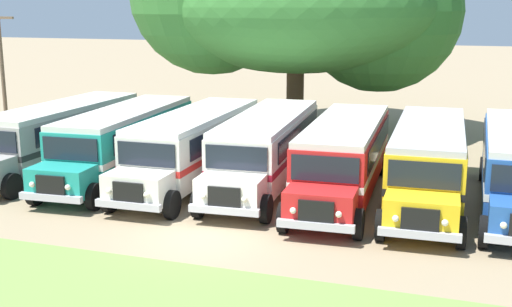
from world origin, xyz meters
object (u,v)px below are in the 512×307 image
Objects in this scene: parked_bus_slot_0 at (61,133)px; parked_bus_slot_3 at (266,146)px; parked_bus_slot_1 at (124,139)px; broad_shade_tree at (300,3)px; parked_bus_slot_4 at (344,154)px; parked_bus_slot_5 at (428,159)px; parked_bus_slot_2 at (194,143)px; utility_pole at (3,73)px.

parked_bus_slot_3 is (9.61, 0.30, 0.00)m from parked_bus_slot_0.
parked_bus_slot_0 is 3.40m from parked_bus_slot_1.
parked_bus_slot_4 is at bearing -67.00° from broad_shade_tree.
parked_bus_slot_0 is 9.61m from parked_bus_slot_3.
parked_bus_slot_4 is (3.30, -0.53, 0.00)m from parked_bus_slot_3.
parked_bus_slot_5 is (12.64, 0.28, 0.00)m from parked_bus_slot_1.
parked_bus_slot_0 is 0.99× the size of parked_bus_slot_1.
parked_bus_slot_3 is at bearing 91.75° from parked_bus_slot_1.
parked_bus_slot_4 is at bearing 76.97° from parked_bus_slot_3.
parked_bus_slot_5 is 15.16m from broad_shade_tree.
parked_bus_slot_1 and parked_bus_slot_3 have the same top height.
parked_bus_slot_0 is at bearing -93.88° from parked_bus_slot_4.
parked_bus_slot_2 is at bearing -90.98° from parked_bus_slot_5.
parked_bus_slot_1 and parked_bus_slot_5 have the same top height.
parked_bus_slot_2 is 13.06m from broad_shade_tree.
parked_bus_slot_1 is 13.84m from broad_shade_tree.
parked_bus_slot_0 and parked_bus_slot_4 have the same top height.
parked_bus_slot_2 is at bearing -84.34° from parked_bus_slot_3.
parked_bus_slot_2 is 0.99× the size of parked_bus_slot_3.
broad_shade_tree is 16.11m from utility_pole.
parked_bus_slot_3 is 6.43m from parked_bus_slot_5.
parked_bus_slot_3 and parked_bus_slot_5 have the same top height.
parked_bus_slot_0 is at bearing -92.18° from parked_bus_slot_5.
parked_bus_slot_5 is (3.12, 0.22, 0.00)m from parked_bus_slot_4.
parked_bus_slot_3 is 1.00× the size of parked_bus_slot_5.
parked_bus_slot_4 is 1.52× the size of utility_pole.
utility_pole is (-5.06, 2.59, 2.25)m from parked_bus_slot_0.
broad_shade_tree is (-1.67, 11.18, 5.69)m from parked_bus_slot_3.
broad_shade_tree reaches higher than parked_bus_slot_4.
parked_bus_slot_4 is (12.91, -0.24, 0.00)m from parked_bus_slot_0.
parked_bus_slot_5 is (16.03, -0.01, 0.00)m from parked_bus_slot_0.
parked_bus_slot_3 is 15.01m from utility_pole.
parked_bus_slot_3 is at bearing -8.88° from utility_pole.
parked_bus_slot_1 and parked_bus_slot_2 have the same top height.
parked_bus_slot_1 is 1.00× the size of parked_bus_slot_4.
parked_bus_slot_0 is 0.62× the size of broad_shade_tree.
parked_bus_slot_0 and parked_bus_slot_3 have the same top height.
parked_bus_slot_2 is 9.40m from parked_bus_slot_5.
parked_bus_slot_4 is 0.62× the size of broad_shade_tree.
parked_bus_slot_5 is at bearing -54.83° from broad_shade_tree.
utility_pole is at bearing -99.17° from parked_bus_slot_5.
parked_bus_slot_1 is at bearing -90.88° from parked_bus_slot_5.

